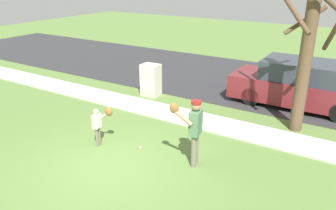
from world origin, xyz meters
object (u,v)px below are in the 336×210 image
object	(u,v)px
utility_cabinet	(151,80)
parked_suv_maroon	(300,85)
baseball	(140,147)
street_tree_near	(306,53)
person_adult	(194,126)
person_child	(100,121)

from	to	relation	value
utility_cabinet	parked_suv_maroon	xyz separation A→B (m)	(5.09, 1.86, 0.17)
utility_cabinet	parked_suv_maroon	distance (m)	5.42
baseball	utility_cabinet	xyz separation A→B (m)	(-2.18, 3.69, 0.58)
baseball	street_tree_near	size ratio (longest dim) A/B	0.02
utility_cabinet	parked_suv_maroon	world-z (taller)	parked_suv_maroon
street_tree_near	baseball	bearing A→B (deg)	-133.48
person_adult	baseball	distance (m)	1.90
parked_suv_maroon	person_child	bearing A→B (deg)	56.54
utility_cabinet	baseball	bearing A→B (deg)	-59.43
street_tree_near	person_child	bearing A→B (deg)	-138.12
baseball	street_tree_near	world-z (taller)	street_tree_near
baseball	street_tree_near	distance (m)	5.32
baseball	parked_suv_maroon	world-z (taller)	parked_suv_maroon
person_child	baseball	distance (m)	1.30
parked_suv_maroon	street_tree_near	bearing A→B (deg)	100.57
street_tree_near	parked_suv_maroon	size ratio (longest dim) A/B	0.93
person_child	utility_cabinet	size ratio (longest dim) A/B	0.91
utility_cabinet	street_tree_near	size ratio (longest dim) A/B	0.28
person_adult	person_child	size ratio (longest dim) A/B	1.51
baseball	person_child	bearing A→B (deg)	-158.57
person_adult	utility_cabinet	world-z (taller)	person_adult
person_child	street_tree_near	bearing A→B (deg)	31.61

